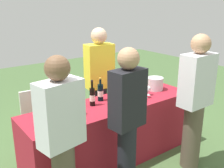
# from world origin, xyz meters

# --- Properties ---
(ground_plane) EXTENTS (12.00, 12.00, 0.00)m
(ground_plane) POSITION_xyz_m (0.00, 0.00, 0.00)
(ground_plane) COLOR #476638
(tasting_table) EXTENTS (2.29, 0.65, 0.79)m
(tasting_table) POSITION_xyz_m (0.00, 0.00, 0.40)
(tasting_table) COLOR maroon
(tasting_table) RESTS_ON ground_plane
(wine_bottle_0) EXTENTS (0.07, 0.07, 0.33)m
(wine_bottle_0) POSITION_xyz_m (-0.70, 0.13, 0.91)
(wine_bottle_0) COLOR black
(wine_bottle_0) RESTS_ON tasting_table
(wine_bottle_1) EXTENTS (0.07, 0.07, 0.32)m
(wine_bottle_1) POSITION_xyz_m (-0.24, 0.08, 0.91)
(wine_bottle_1) COLOR black
(wine_bottle_1) RESTS_ON tasting_table
(wine_bottle_2) EXTENTS (0.07, 0.07, 0.30)m
(wine_bottle_2) POSITION_xyz_m (-0.06, 0.16, 0.90)
(wine_bottle_2) COLOR black
(wine_bottle_2) RESTS_ON tasting_table
(wine_bottle_3) EXTENTS (0.07, 0.07, 0.31)m
(wine_bottle_3) POSITION_xyz_m (0.54, 0.09, 0.91)
(wine_bottle_3) COLOR black
(wine_bottle_3) RESTS_ON tasting_table
(wine_glass_0) EXTENTS (0.08, 0.08, 0.14)m
(wine_glass_0) POSITION_xyz_m (-0.78, -0.11, 0.89)
(wine_glass_0) COLOR silver
(wine_glass_0) RESTS_ON tasting_table
(wine_glass_1) EXTENTS (0.07, 0.07, 0.13)m
(wine_glass_1) POSITION_xyz_m (-0.49, -0.06, 0.88)
(wine_glass_1) COLOR silver
(wine_glass_1) RESTS_ON tasting_table
(wine_glass_2) EXTENTS (0.07, 0.07, 0.14)m
(wine_glass_2) POSITION_xyz_m (0.47, -0.11, 0.89)
(wine_glass_2) COLOR silver
(wine_glass_2) RESTS_ON tasting_table
(wine_glass_3) EXTENTS (0.06, 0.06, 0.13)m
(wine_glass_3) POSITION_xyz_m (0.57, -0.06, 0.89)
(wine_glass_3) COLOR silver
(wine_glass_3) RESTS_ON tasting_table
(ice_bucket) EXTENTS (0.23, 0.23, 0.18)m
(ice_bucket) POSITION_xyz_m (0.81, 0.06, 0.88)
(ice_bucket) COLOR silver
(ice_bucket) RESTS_ON tasting_table
(server_pouring) EXTENTS (0.41, 0.26, 1.67)m
(server_pouring) POSITION_xyz_m (0.18, 0.54, 0.91)
(server_pouring) COLOR black
(server_pouring) RESTS_ON ground_plane
(guest_0) EXTENTS (0.42, 0.28, 1.60)m
(guest_0) POSITION_xyz_m (-0.96, -0.54, 0.87)
(guest_0) COLOR brown
(guest_0) RESTS_ON ground_plane
(guest_1) EXTENTS (0.38, 0.24, 1.60)m
(guest_1) POSITION_xyz_m (-0.26, -0.60, 0.88)
(guest_1) COLOR black
(guest_1) RESTS_ON ground_plane
(guest_2) EXTENTS (0.42, 0.23, 1.67)m
(guest_2) POSITION_xyz_m (0.70, -0.71, 0.90)
(guest_2) COLOR brown
(guest_2) RESTS_ON ground_plane
(menu_board) EXTENTS (0.45, 0.07, 0.86)m
(menu_board) POSITION_xyz_m (-0.63, 0.88, 0.43)
(menu_board) COLOR white
(menu_board) RESTS_ON ground_plane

